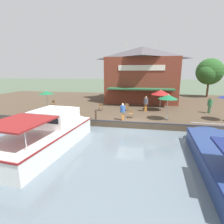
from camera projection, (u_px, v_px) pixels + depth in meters
name	position (u px, v px, depth m)	size (l,w,h in m)	color
ground_plane	(131.00, 129.00, 15.81)	(220.00, 220.00, 0.00)	#4C5B47
quay_deck	(137.00, 104.00, 26.28)	(22.00, 56.00, 0.60)	#4C3D2D
quay_edge_fender	(131.00, 122.00, 15.76)	(0.20, 50.40, 0.10)	#2D2D33
waterfront_restaurant	(142.00, 74.00, 27.51)	(11.15, 10.64, 8.86)	brown
patio_umbrella_far_corner	(161.00, 92.00, 20.23)	(2.25, 2.25, 2.48)	#B7B7B7
patio_umbrella_near_quay_edge	(168.00, 97.00, 16.18)	(1.79, 1.79, 2.46)	#B7B7B7
patio_umbrella_back_row	(46.00, 93.00, 20.02)	(1.73, 1.73, 2.37)	#B7B7B7
cafe_chair_facing_river	(131.00, 113.00, 17.36)	(0.47, 0.47, 0.85)	brown
cafe_chair_beside_entrance	(126.00, 107.00, 20.55)	(0.49, 0.49, 0.85)	brown
cafe_chair_mid_patio	(53.00, 103.00, 22.82)	(0.56, 0.56, 0.85)	brown
cafe_chair_far_corner_seat	(101.00, 107.00, 20.60)	(0.48, 0.48, 0.85)	brown
cafe_chair_back_row_seat	(76.00, 110.00, 18.94)	(0.50, 0.50, 0.85)	brown
person_mid_patio	(146.00, 102.00, 20.04)	(0.49, 0.49, 1.74)	orange
person_at_quay_edge	(210.00, 103.00, 19.13)	(0.50, 0.50, 1.77)	#337547
person_near_entrance	(123.00, 110.00, 16.30)	(0.46, 0.46, 1.63)	orange
motorboat_nearest_quay	(223.00, 153.00, 9.76)	(9.60, 3.47, 2.03)	navy
motorboat_outer_channel	(52.00, 132.00, 12.41)	(9.47, 4.12, 2.39)	white
mooring_post	(96.00, 115.00, 16.50)	(0.22, 0.22, 1.00)	#473323
tree_downstream_bank	(209.00, 72.00, 30.80)	(4.83, 4.60, 6.81)	brown
tree_upstream_bank	(157.00, 72.00, 29.03)	(4.44, 4.22, 6.72)	brown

